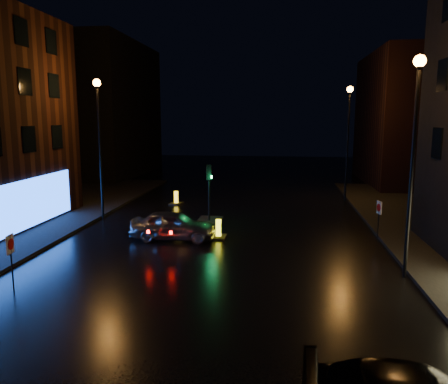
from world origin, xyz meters
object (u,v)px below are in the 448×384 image
Objects in this scene: silver_hatchback at (173,225)px; road_sign_left at (11,249)px; road_sign_right at (379,211)px; traffic_signal at (209,214)px; bollard_near at (219,234)px; bollard_far at (176,201)px.

silver_hatchback is 2.08× the size of road_sign_left.
traffic_signal is at bearing -29.83° from road_sign_right.
bollard_near is 0.56× the size of road_sign_right.
silver_hatchback is 2.37m from bollard_near.
road_sign_right is (10.33, 1.15, 0.78)m from silver_hatchback.
bollard_far is 14.70m from road_sign_right.
road_sign_right reaches higher than bollard_far.
bollard_far is at bearing 11.31° from silver_hatchback.
traffic_signal is 2.83× the size of bollard_far.
traffic_signal is 12.45m from road_sign_left.
bollard_near is 0.93× the size of bollard_far.
silver_hatchback reaches higher than bollard_far.
road_sign_left is at bearing -115.27° from traffic_signal.
bollard_far is (-2.01, 9.03, -0.53)m from silver_hatchback.
silver_hatchback is at bearing -63.44° from bollard_far.
road_sign_right is (14.39, 8.50, -0.04)m from road_sign_left.
traffic_signal is 0.80× the size of silver_hatchback.
traffic_signal is 6.11m from bollard_far.
silver_hatchback is at bearing -164.91° from bollard_near.
traffic_signal is at bearing -43.85° from bollard_far.
bollard_near is (1.02, -3.33, -0.29)m from traffic_signal.
road_sign_left reaches higher than road_sign_right.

